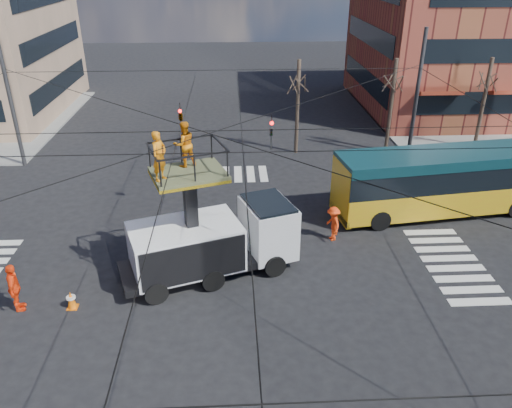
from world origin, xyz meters
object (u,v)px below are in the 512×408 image
object	(u,v)px
utility_truck	(212,227)
traffic_cone	(71,300)
worker_ground	(14,288)
flagger	(333,224)
city_bus	(447,180)

from	to	relation	value
utility_truck	traffic_cone	xyz separation A→B (m)	(-5.15, -2.12, -1.71)
worker_ground	flagger	xyz separation A→B (m)	(12.39, 4.41, -0.13)
traffic_cone	flagger	world-z (taller)	flagger
traffic_cone	worker_ground	xyz separation A→B (m)	(-1.92, 0.00, 0.60)
traffic_cone	worker_ground	size ratio (longest dim) A/B	0.38
worker_ground	utility_truck	bearing A→B (deg)	-89.23
traffic_cone	flagger	xyz separation A→B (m)	(10.47, 4.42, 0.46)
flagger	worker_ground	bearing A→B (deg)	-82.78
traffic_cone	flagger	bearing A→B (deg)	22.86
city_bus	flagger	bearing A→B (deg)	-165.50
flagger	city_bus	bearing A→B (deg)	99.88
worker_ground	flagger	size ratio (longest dim) A/B	1.16
utility_truck	worker_ground	xyz separation A→B (m)	(-7.07, -2.11, -1.11)
utility_truck	flagger	xyz separation A→B (m)	(5.32, 2.30, -1.25)
traffic_cone	flagger	distance (m)	11.38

